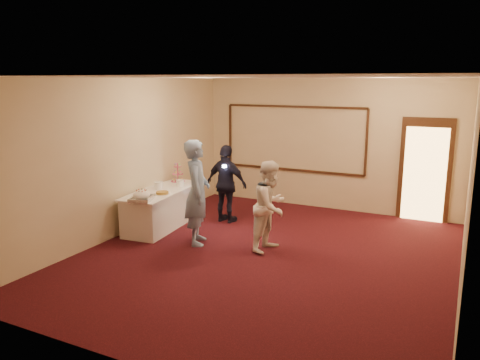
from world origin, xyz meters
The scene contains 14 objects.
floor centered at (0.00, 0.00, 0.00)m, with size 7.00×7.00×0.00m, color black.
room_walls centered at (0.00, 0.00, 2.03)m, with size 6.04×7.04×3.02m.
wall_molding centered at (-0.80, 3.47, 1.60)m, with size 3.45×0.04×1.55m.
doorway centered at (2.15, 3.45, 1.08)m, with size 1.05×0.07×2.20m.
buffet_table centered at (-2.59, 0.62, 0.39)m, with size 1.04×2.20×0.77m.
pavlova_tray centered at (-2.41, -0.26, 0.85)m, with size 0.52×0.58×0.19m.
cupcake_stand centered at (-2.74, 1.43, 0.93)m, with size 0.31×0.31×0.45m.
plate_stack_a centered at (-2.68, 0.63, 0.85)m, with size 0.18×0.18×0.15m.
plate_stack_b centered at (-2.41, 1.03, 0.84)m, with size 0.17×0.17×0.14m.
tart centered at (-2.34, 0.29, 0.80)m, with size 0.28×0.28×0.06m.
man centered at (-1.40, 0.06, 0.96)m, with size 0.70×0.46×1.92m, color #7D9ECF.
woman centered at (-0.07, 0.34, 0.80)m, with size 0.78×0.61×1.60m, color white.
guest centered at (-1.55, 1.48, 0.82)m, with size 0.96×0.40×1.64m, color black.
camera_flash centered at (-1.49, 1.28, 1.24)m, with size 0.07×0.04×0.05m, color white.
Camera 1 is at (2.95, -6.97, 2.96)m, focal length 35.00 mm.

